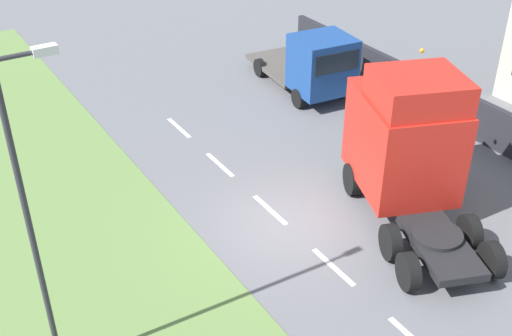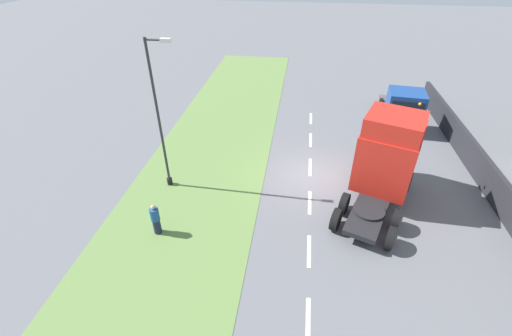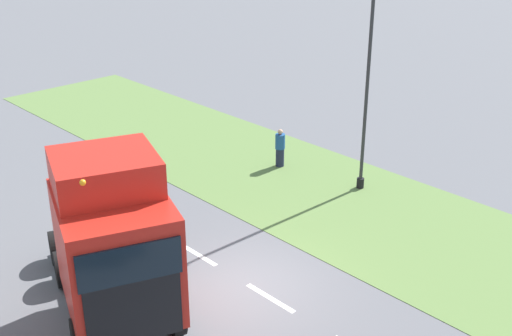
% 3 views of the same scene
% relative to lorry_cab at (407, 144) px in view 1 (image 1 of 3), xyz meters
% --- Properties ---
extents(ground_plane, '(120.00, 120.00, 0.00)m').
position_rel_lorry_cab_xyz_m(ground_plane, '(-3.50, 1.10, -2.28)').
color(ground_plane, slate).
rests_on(ground_plane, ground).
extents(grass_verge, '(7.00, 44.00, 0.01)m').
position_rel_lorry_cab_xyz_m(grass_verge, '(-9.50, 1.10, -2.27)').
color(grass_verge, '#607F42').
rests_on(grass_verge, ground).
extents(lane_markings, '(0.16, 17.80, 0.00)m').
position_rel_lorry_cab_xyz_m(lane_markings, '(-3.50, 0.40, -2.28)').
color(lane_markings, white).
rests_on(lane_markings, ground).
extents(boundary_wall, '(0.25, 24.00, 1.54)m').
position_rel_lorry_cab_xyz_m(boundary_wall, '(5.50, 1.10, -1.51)').
color(boundary_wall, '#232328').
rests_on(boundary_wall, ground).
extents(lorry_cab, '(4.60, 6.60, 4.70)m').
position_rel_lorry_cab_xyz_m(lorry_cab, '(0.00, 0.00, 0.00)').
color(lorry_cab, black).
rests_on(lorry_cab, ground).
extents(flatbed_truck, '(2.83, 6.12, 2.81)m').
position_rel_lorry_cab_xyz_m(flatbed_truck, '(2.49, 7.78, -0.80)').
color(flatbed_truck, navy).
rests_on(flatbed_truck, ground).
extents(lamp_post, '(1.26, 0.28, 7.60)m').
position_rel_lorry_cab_xyz_m(lamp_post, '(-10.85, -0.70, 1.33)').
color(lamp_post, black).
rests_on(lamp_post, ground).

